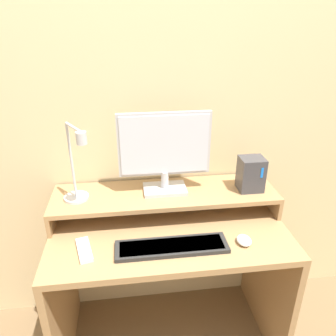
# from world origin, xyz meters

# --- Properties ---
(wall_back) EXTENTS (6.00, 0.05, 2.50)m
(wall_back) POSITION_xyz_m (0.00, 0.61, 1.25)
(wall_back) COLOR beige
(wall_back) RESTS_ON ground_plane
(desk) EXTENTS (1.07, 0.57, 0.71)m
(desk) POSITION_xyz_m (0.00, 0.29, 0.49)
(desk) COLOR #A87F51
(desk) RESTS_ON ground_plane
(monitor_shelf) EXTENTS (1.07, 0.29, 0.11)m
(monitor_shelf) POSITION_xyz_m (0.00, 0.43, 0.80)
(monitor_shelf) COLOR #A87F51
(monitor_shelf) RESTS_ON desk
(monitor) EXTENTS (0.43, 0.13, 0.39)m
(monitor) POSITION_xyz_m (-0.00, 0.44, 1.03)
(monitor) COLOR #BCBCC1
(monitor) RESTS_ON monitor_shelf
(desk_lamp) EXTENTS (0.15, 0.20, 0.37)m
(desk_lamp) POSITION_xyz_m (-0.39, 0.38, 0.97)
(desk_lamp) COLOR silver
(desk_lamp) RESTS_ON monitor_shelf
(router_dock) EXTENTS (0.11, 0.10, 0.17)m
(router_dock) POSITION_xyz_m (0.41, 0.40, 0.90)
(router_dock) COLOR #3D3D42
(router_dock) RESTS_ON monitor_shelf
(keyboard) EXTENTS (0.47, 0.13, 0.02)m
(keyboard) POSITION_xyz_m (-0.01, 0.15, 0.72)
(keyboard) COLOR #282828
(keyboard) RESTS_ON desk
(mouse) EXTENTS (0.06, 0.08, 0.03)m
(mouse) POSITION_xyz_m (0.30, 0.14, 0.72)
(mouse) COLOR white
(mouse) RESTS_ON desk
(remote_control) EXTENTS (0.09, 0.16, 0.02)m
(remote_control) POSITION_xyz_m (-0.37, 0.17, 0.71)
(remote_control) COLOR white
(remote_control) RESTS_ON desk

